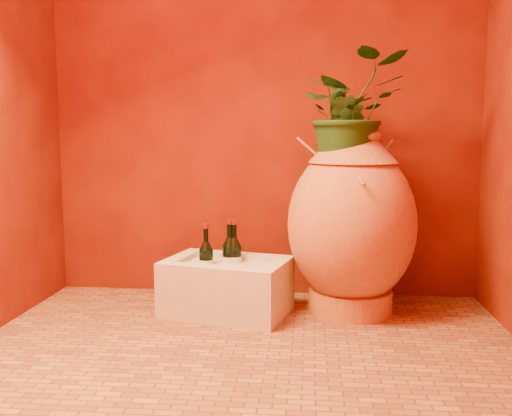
# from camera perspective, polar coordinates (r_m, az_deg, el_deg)

# --- Properties ---
(floor) EXTENTS (2.50, 2.50, 0.00)m
(floor) POSITION_cam_1_polar(r_m,az_deg,el_deg) (2.57, -1.15, -14.41)
(floor) COLOR #9C5D33
(floor) RESTS_ON ground
(wall_back) EXTENTS (2.50, 0.02, 2.50)m
(wall_back) POSITION_cam_1_polar(r_m,az_deg,el_deg) (3.40, 0.77, 12.35)
(wall_back) COLOR #550D04
(wall_back) RESTS_ON ground
(amphora) EXTENTS (0.81, 0.81, 0.97)m
(amphora) POSITION_cam_1_polar(r_m,az_deg,el_deg) (3.07, 9.54, -1.55)
(amphora) COLOR #C26B36
(amphora) RESTS_ON floor
(stone_basin) EXTENTS (0.72, 0.58, 0.30)m
(stone_basin) POSITION_cam_1_polar(r_m,az_deg,el_deg) (3.08, -2.93, -7.96)
(stone_basin) COLOR beige
(stone_basin) RESTS_ON floor
(wine_bottle_a) EXTENTS (0.08, 0.08, 0.34)m
(wine_bottle_a) POSITION_cam_1_polar(r_m,az_deg,el_deg) (3.11, -2.19, -5.14)
(wine_bottle_a) COLOR black
(wine_bottle_a) RESTS_ON stone_basin
(wine_bottle_b) EXTENTS (0.08, 0.08, 0.32)m
(wine_bottle_b) POSITION_cam_1_polar(r_m,az_deg,el_deg) (3.06, -5.01, -5.44)
(wine_bottle_b) COLOR black
(wine_bottle_b) RESTS_ON stone_basin
(wine_bottle_c) EXTENTS (0.08, 0.08, 0.34)m
(wine_bottle_c) POSITION_cam_1_polar(r_m,az_deg,el_deg) (3.10, -2.66, -5.14)
(wine_bottle_c) COLOR black
(wine_bottle_c) RESTS_ON stone_basin
(wall_tap) EXTENTS (0.07, 0.14, 0.15)m
(wall_tap) POSITION_cam_1_polar(r_m,az_deg,el_deg) (3.30, 6.50, 5.69)
(wall_tap) COLOR #9D6924
(wall_tap) RESTS_ON wall_back
(plant_main) EXTENTS (0.67, 0.63, 0.60)m
(plant_main) POSITION_cam_1_polar(r_m,az_deg,el_deg) (3.04, 9.39, 9.49)
(plant_main) COLOR #184016
(plant_main) RESTS_ON amphora
(plant_side) EXTENTS (0.28, 0.28, 0.40)m
(plant_side) POSITION_cam_1_polar(r_m,az_deg,el_deg) (2.98, 8.85, 7.22)
(plant_side) COLOR #184016
(plant_side) RESTS_ON amphora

